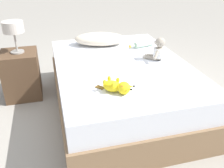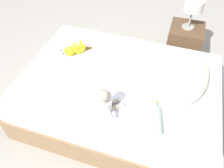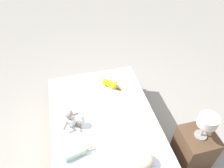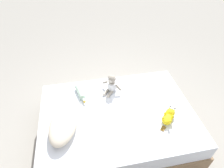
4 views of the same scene
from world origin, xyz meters
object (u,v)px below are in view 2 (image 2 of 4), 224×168
(bed, at_px, (119,96))
(bedside_lamp, at_px, (194,6))
(nightstand, at_px, (183,46))
(plush_monkey, at_px, (105,103))
(pillow, at_px, (190,81))
(plush_yellow_creature, at_px, (74,49))
(glass_bottle, at_px, (156,121))

(bed, relative_size, bedside_lamp, 5.54)
(nightstand, bearing_deg, plush_monkey, -20.34)
(bed, bearing_deg, pillow, 98.26)
(bed, bearing_deg, plush_yellow_creature, -110.66)
(pillow, xyz_separation_m, nightstand, (-0.92, -0.09, -0.31))
(plush_monkey, xyz_separation_m, nightstand, (-1.39, 0.52, -0.33))
(plush_yellow_creature, distance_m, bedside_lamp, 1.35)
(pillow, xyz_separation_m, plush_monkey, (0.47, -0.61, 0.02))
(bed, xyz_separation_m, nightstand, (-1.01, 0.51, 0.02))
(bed, relative_size, pillow, 2.86)
(plush_monkey, relative_size, bedside_lamp, 0.77)
(pillow, height_order, plush_yellow_creature, pillow)
(pillow, distance_m, nightstand, 0.98)
(bedside_lamp, bearing_deg, nightstand, 0.00)
(plush_yellow_creature, height_order, bedside_lamp, bedside_lamp)
(plush_yellow_creature, xyz_separation_m, bedside_lamp, (-0.81, 1.06, 0.24))
(plush_monkey, height_order, nightstand, plush_monkey)
(glass_bottle, height_order, bedside_lamp, bedside_lamp)
(bed, distance_m, plush_yellow_creature, 0.65)
(bed, bearing_deg, plush_monkey, -0.40)
(plush_monkey, xyz_separation_m, glass_bottle, (-0.00, 0.41, -0.06))
(plush_monkey, bearing_deg, pillow, 127.74)
(plush_yellow_creature, xyz_separation_m, nightstand, (-0.81, 1.06, -0.29))
(pillow, height_order, plush_monkey, plush_monkey)
(bed, relative_size, plush_yellow_creature, 6.59)
(plush_monkey, xyz_separation_m, bedside_lamp, (-1.39, 0.52, 0.19))
(plush_yellow_creature, bearing_deg, bedside_lamp, 127.39)
(glass_bottle, bearing_deg, bed, -133.07)
(pillow, bearing_deg, plush_yellow_creature, -95.79)
(glass_bottle, xyz_separation_m, nightstand, (-1.39, 0.11, -0.27))
(nightstand, bearing_deg, bed, -26.95)
(nightstand, height_order, bedside_lamp, bedside_lamp)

